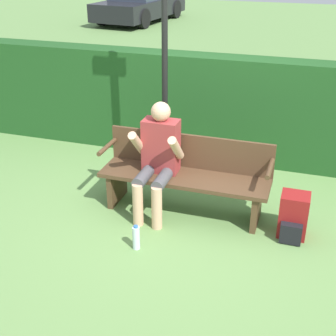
# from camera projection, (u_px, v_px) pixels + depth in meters

# --- Properties ---
(ground_plane) EXTENTS (40.00, 40.00, 0.00)m
(ground_plane) POSITION_uv_depth(u_px,v_px,m) (184.00, 211.00, 5.20)
(ground_plane) COLOR #668E4C
(hedge_back) EXTENTS (12.00, 0.39, 1.39)m
(hedge_back) POSITION_uv_depth(u_px,v_px,m) (217.00, 108.00, 6.23)
(hedge_back) COLOR #1E4C1E
(hedge_back) RESTS_ON ground
(park_bench) EXTENTS (1.83, 0.49, 0.82)m
(park_bench) POSITION_uv_depth(u_px,v_px,m) (186.00, 174.00, 5.06)
(park_bench) COLOR #513823
(park_bench) RESTS_ON ground
(person_seated) EXTENTS (0.51, 0.62, 1.22)m
(person_seated) POSITION_uv_depth(u_px,v_px,m) (158.00, 155.00, 4.93)
(person_seated) COLOR #993333
(person_seated) RESTS_ON ground
(backpack) EXTENTS (0.28, 0.33, 0.46)m
(backpack) POSITION_uv_depth(u_px,v_px,m) (293.00, 217.00, 4.68)
(backpack) COLOR maroon
(backpack) RESTS_ON ground
(water_bottle) EXTENTS (0.07, 0.07, 0.26)m
(water_bottle) POSITION_uv_depth(u_px,v_px,m) (136.00, 238.00, 4.52)
(water_bottle) COLOR silver
(water_bottle) RESTS_ON ground
(signpost) EXTENTS (0.46, 0.09, 2.77)m
(signpost) POSITION_uv_depth(u_px,v_px,m) (165.00, 53.00, 5.27)
(signpost) COLOR black
(signpost) RESTS_ON ground
(parked_car) EXTENTS (2.26, 4.42, 1.29)m
(parked_car) POSITION_uv_depth(u_px,v_px,m) (140.00, 4.00, 17.01)
(parked_car) COLOR black
(parked_car) RESTS_ON ground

